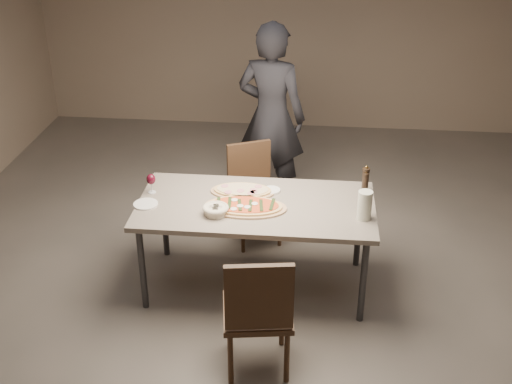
# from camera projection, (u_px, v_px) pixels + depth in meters

# --- Properties ---
(room) EXTENTS (7.00, 7.00, 7.00)m
(room) POSITION_uv_depth(u_px,v_px,m) (256.00, 124.00, 4.57)
(room) COLOR #615A53
(room) RESTS_ON ground
(dining_table) EXTENTS (1.80, 0.90, 0.75)m
(dining_table) POSITION_uv_depth(u_px,v_px,m) (256.00, 210.00, 4.90)
(dining_table) COLOR gray
(dining_table) RESTS_ON ground
(zucchini_pizza) EXTENTS (0.62, 0.34, 0.05)m
(zucchini_pizza) POSITION_uv_depth(u_px,v_px,m) (245.00, 206.00, 4.80)
(zucchini_pizza) COLOR tan
(zucchini_pizza) RESTS_ON dining_table
(ham_pizza) EXTENTS (0.50, 0.28, 0.04)m
(ham_pizza) POSITION_uv_depth(u_px,v_px,m) (243.00, 191.00, 5.02)
(ham_pizza) COLOR tan
(ham_pizza) RESTS_ON dining_table
(bread_basket) EXTENTS (0.19, 0.19, 0.07)m
(bread_basket) POSITION_uv_depth(u_px,v_px,m) (216.00, 209.00, 4.70)
(bread_basket) COLOR beige
(bread_basket) RESTS_ON dining_table
(oil_dish) EXTENTS (0.14, 0.14, 0.02)m
(oil_dish) POSITION_uv_depth(u_px,v_px,m) (271.00, 190.00, 5.04)
(oil_dish) COLOR white
(oil_dish) RESTS_ON dining_table
(pepper_mill_left) EXTENTS (0.06, 0.06, 0.23)m
(pepper_mill_left) POSITION_uv_depth(u_px,v_px,m) (365.00, 180.00, 4.99)
(pepper_mill_left) COLOR black
(pepper_mill_left) RESTS_ON dining_table
(pepper_mill_right) EXTENTS (0.05, 0.05, 0.19)m
(pepper_mill_right) POSITION_uv_depth(u_px,v_px,m) (365.00, 183.00, 4.98)
(pepper_mill_right) COLOR black
(pepper_mill_right) RESTS_ON dining_table
(carafe) EXTENTS (0.11, 0.11, 0.22)m
(carafe) POSITION_uv_depth(u_px,v_px,m) (365.00, 205.00, 4.62)
(carafe) COLOR silver
(carafe) RESTS_ON dining_table
(wine_glass) EXTENTS (0.07, 0.07, 0.16)m
(wine_glass) POSITION_uv_depth(u_px,v_px,m) (151.00, 180.00, 4.98)
(wine_glass) COLOR silver
(wine_glass) RESTS_ON dining_table
(side_plate) EXTENTS (0.19, 0.19, 0.01)m
(side_plate) POSITION_uv_depth(u_px,v_px,m) (146.00, 204.00, 4.85)
(side_plate) COLOR white
(side_plate) RESTS_ON dining_table
(chair_near) EXTENTS (0.51, 0.51, 0.95)m
(chair_near) POSITION_uv_depth(u_px,v_px,m) (258.00, 309.00, 4.09)
(chair_near) COLOR #3E291A
(chair_near) RESTS_ON ground
(chair_far) EXTENTS (0.55, 0.55, 0.88)m
(chair_far) POSITION_uv_depth(u_px,v_px,m) (253.00, 187.00, 5.68)
(chair_far) COLOR #3E291A
(chair_far) RESTS_ON ground
(diner) EXTENTS (0.75, 0.59, 1.81)m
(diner) POSITION_uv_depth(u_px,v_px,m) (271.00, 117.00, 6.05)
(diner) COLOR black
(diner) RESTS_ON ground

